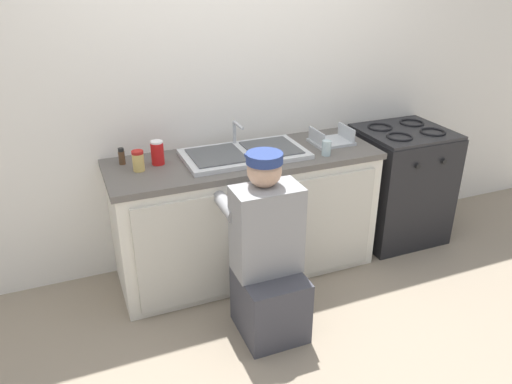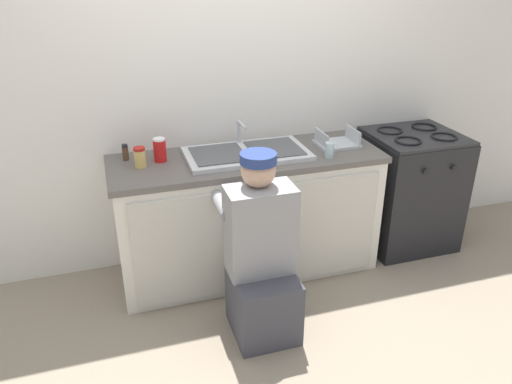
# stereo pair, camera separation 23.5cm
# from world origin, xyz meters

# --- Properties ---
(ground_plane) EXTENTS (12.00, 12.00, 0.00)m
(ground_plane) POSITION_xyz_m (0.00, 0.00, 0.00)
(ground_plane) COLOR gray
(back_wall) EXTENTS (6.00, 0.10, 2.50)m
(back_wall) POSITION_xyz_m (0.00, 0.65, 1.25)
(back_wall) COLOR silver
(back_wall) RESTS_ON ground_plane
(counter_cabinet) EXTENTS (1.75, 0.62, 0.82)m
(counter_cabinet) POSITION_xyz_m (0.00, 0.29, 0.41)
(counter_cabinet) COLOR silver
(counter_cabinet) RESTS_ON ground_plane
(countertop) EXTENTS (1.79, 0.62, 0.04)m
(countertop) POSITION_xyz_m (0.00, 0.30, 0.84)
(countertop) COLOR #5B5651
(countertop) RESTS_ON counter_cabinet
(sink_double_basin) EXTENTS (0.80, 0.44, 0.19)m
(sink_double_basin) POSITION_xyz_m (0.00, 0.30, 0.88)
(sink_double_basin) COLOR silver
(sink_double_basin) RESTS_ON countertop
(stove_range) EXTENTS (0.65, 0.62, 0.90)m
(stove_range) POSITION_xyz_m (1.28, 0.30, 0.44)
(stove_range) COLOR black
(stove_range) RESTS_ON ground_plane
(plumber_person) EXTENTS (0.42, 0.61, 1.10)m
(plumber_person) POSITION_xyz_m (-0.11, -0.35, 0.46)
(plumber_person) COLOR #3F3F47
(plumber_person) RESTS_ON ground_plane
(spice_bottle_pepper) EXTENTS (0.04, 0.04, 0.10)m
(spice_bottle_pepper) POSITION_xyz_m (-0.76, 0.46, 0.91)
(spice_bottle_pepper) COLOR #513823
(spice_bottle_pepper) RESTS_ON countertop
(soda_cup_red) EXTENTS (0.08, 0.08, 0.15)m
(soda_cup_red) POSITION_xyz_m (-0.55, 0.38, 0.94)
(soda_cup_red) COLOR red
(soda_cup_red) RESTS_ON countertop
(dish_rack_tray) EXTENTS (0.28, 0.22, 0.11)m
(dish_rack_tray) POSITION_xyz_m (0.65, 0.31, 0.89)
(dish_rack_tray) COLOR #B2B7BC
(dish_rack_tray) RESTS_ON countertop
(condiment_jar) EXTENTS (0.07, 0.07, 0.13)m
(condiment_jar) POSITION_xyz_m (-0.68, 0.31, 0.93)
(condiment_jar) COLOR #DBB760
(condiment_jar) RESTS_ON countertop
(water_glass) EXTENTS (0.06, 0.06, 0.10)m
(water_glass) POSITION_xyz_m (0.50, 0.12, 0.91)
(water_glass) COLOR #ADC6CC
(water_glass) RESTS_ON countertop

